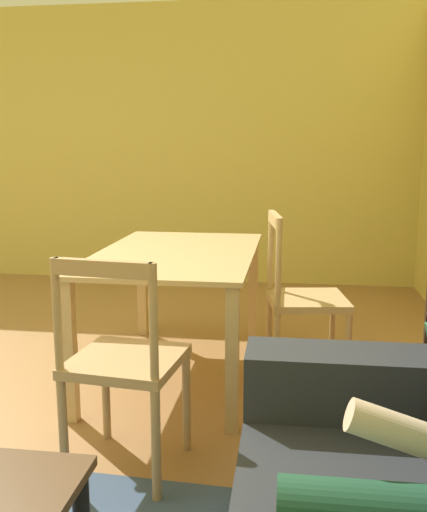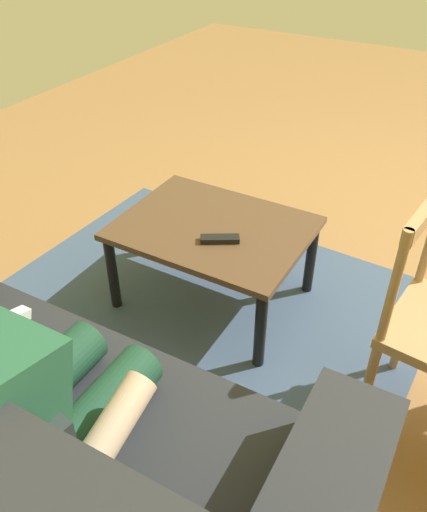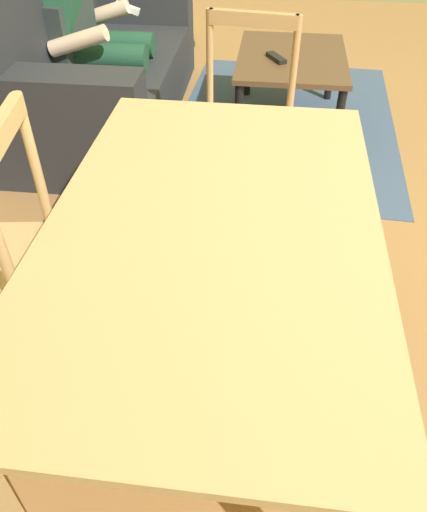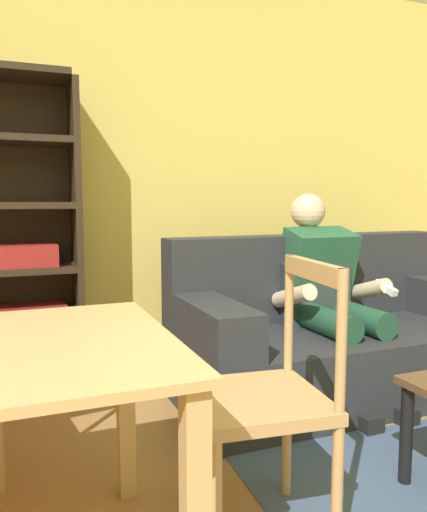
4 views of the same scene
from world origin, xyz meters
name	(u,v)px [view 1 (image 1 of 4)]	position (x,y,z in m)	size (l,w,h in m)	color
wall_side	(108,146)	(-3.21, 0.00, 1.32)	(0.12, 6.09, 2.63)	#D2BE5D
dining_table	(177,269)	(-0.81, 1.18, 0.63)	(1.42, 0.88, 0.73)	tan
dining_chair_near_wall	(302,300)	(-0.81, 1.89, 0.47)	(0.48, 0.48, 0.95)	tan
dining_chair_facing_couch	(124,364)	(0.23, 1.18, 0.46)	(0.46, 0.46, 0.91)	tan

